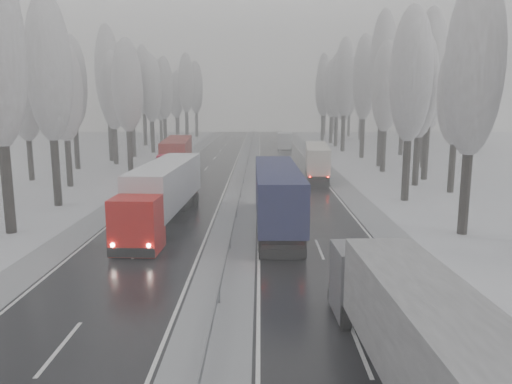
{
  "coord_description": "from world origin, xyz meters",
  "views": [
    {
      "loc": [
        1.76,
        -16.18,
        8.5
      ],
      "look_at": [
        1.47,
        18.79,
        2.2
      ],
      "focal_mm": 35.0,
      "sensor_mm": 36.0,
      "label": 1
    }
  ],
  "objects_px": {
    "truck_blue_box": "(276,192)",
    "truck_cream_box": "(317,159)",
    "truck_grey_tarp": "(426,345)",
    "box_truck_distant": "(285,140)",
    "truck_red_red": "(177,156)",
    "truck_red_white": "(164,190)"
  },
  "relations": [
    {
      "from": "truck_grey_tarp",
      "to": "truck_cream_box",
      "type": "height_order",
      "value": "truck_cream_box"
    },
    {
      "from": "truck_cream_box",
      "to": "truck_grey_tarp",
      "type": "bearing_deg",
      "value": -88.1
    },
    {
      "from": "truck_grey_tarp",
      "to": "box_truck_distant",
      "type": "distance_m",
      "value": 80.78
    },
    {
      "from": "truck_cream_box",
      "to": "truck_red_red",
      "type": "xyz_separation_m",
      "value": [
        -15.87,
        -0.35,
        0.34
      ]
    },
    {
      "from": "truck_grey_tarp",
      "to": "truck_cream_box",
      "type": "relative_size",
      "value": 0.99
    },
    {
      "from": "truck_blue_box",
      "to": "truck_red_red",
      "type": "bearing_deg",
      "value": 113.72
    },
    {
      "from": "box_truck_distant",
      "to": "truck_red_red",
      "type": "height_order",
      "value": "truck_red_red"
    },
    {
      "from": "truck_cream_box",
      "to": "truck_blue_box",
      "type": "bearing_deg",
      "value": -98.38
    },
    {
      "from": "truck_blue_box",
      "to": "truck_cream_box",
      "type": "height_order",
      "value": "truck_blue_box"
    },
    {
      "from": "truck_grey_tarp",
      "to": "truck_red_red",
      "type": "bearing_deg",
      "value": 105.11
    },
    {
      "from": "box_truck_distant",
      "to": "truck_red_white",
      "type": "distance_m",
      "value": 60.13
    },
    {
      "from": "truck_red_white",
      "to": "truck_red_red",
      "type": "xyz_separation_m",
      "value": [
        -2.74,
        22.01,
        0.06
      ]
    },
    {
      "from": "truck_blue_box",
      "to": "box_truck_distant",
      "type": "distance_m",
      "value": 60.03
    },
    {
      "from": "truck_red_red",
      "to": "truck_cream_box",
      "type": "bearing_deg",
      "value": -3.87
    },
    {
      "from": "truck_grey_tarp",
      "to": "box_truck_distant",
      "type": "relative_size",
      "value": 1.77
    },
    {
      "from": "truck_grey_tarp",
      "to": "truck_red_red",
      "type": "distance_m",
      "value": 45.89
    },
    {
      "from": "truck_grey_tarp",
      "to": "truck_red_white",
      "type": "xyz_separation_m",
      "value": [
        -11.1,
        21.74,
        0.31
      ]
    },
    {
      "from": "truck_cream_box",
      "to": "box_truck_distant",
      "type": "distance_m",
      "value": 36.73
    },
    {
      "from": "truck_red_red",
      "to": "box_truck_distant",
      "type": "bearing_deg",
      "value": 64.02
    },
    {
      "from": "box_truck_distant",
      "to": "truck_red_red",
      "type": "relative_size",
      "value": 0.48
    },
    {
      "from": "truck_red_white",
      "to": "truck_cream_box",
      "type": "bearing_deg",
      "value": 61.73
    },
    {
      "from": "truck_grey_tarp",
      "to": "truck_cream_box",
      "type": "distance_m",
      "value": 44.14
    }
  ]
}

